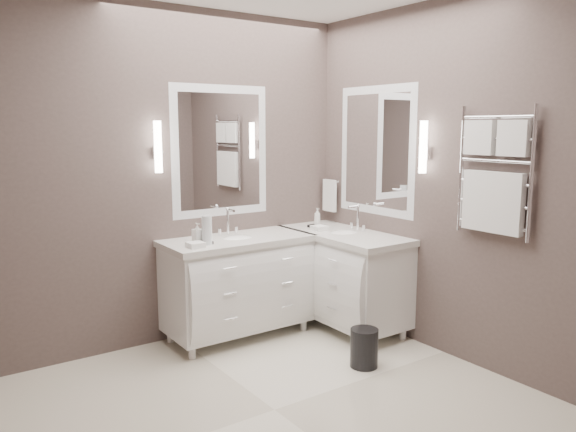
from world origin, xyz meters
TOP-DOWN VIEW (x-y plane):
  - floor at (0.00, 0.00)m, footprint 3.20×3.00m
  - wall_back at (0.00, 1.50)m, footprint 3.20×0.01m
  - wall_front at (0.00, -1.50)m, footprint 3.20×0.01m
  - wall_right at (1.60, 0.00)m, footprint 0.01×3.00m
  - vanity_back at (0.45, 1.23)m, footprint 1.24×0.59m
  - vanity_right at (1.33, 0.90)m, footprint 0.59×1.24m
  - mirror_back at (0.45, 1.49)m, footprint 0.90×0.02m
  - mirror_right at (1.59, 0.80)m, footprint 0.02×0.90m
  - sconce_back at (-0.13, 1.43)m, footprint 0.06×0.06m
  - sconce_right at (1.53, 0.22)m, footprint 0.06×0.06m
  - towel_bar_corner at (1.54, 1.36)m, footprint 0.03×0.22m
  - towel_ladder at (1.55, -0.40)m, footprint 0.06×0.58m
  - waste_bin at (0.90, 0.16)m, footprint 0.23×0.23m
  - amenity_tray_back at (0.10, 1.16)m, footprint 0.15×0.11m
  - amenity_tray_right at (1.28, 1.22)m, footprint 0.14×0.17m
  - water_bottle at (0.12, 1.12)m, footprint 0.08×0.08m
  - soap_bottle_a at (0.07, 1.18)m, footprint 0.08×0.08m
  - soap_bottle_b at (0.13, 1.13)m, footprint 0.10×0.10m
  - soap_bottle_c at (1.28, 1.22)m, footprint 0.06×0.06m

SIDE VIEW (x-z plane):
  - floor at x=0.00m, z-range -0.01..0.00m
  - waste_bin at x=0.90m, z-range 0.00..0.29m
  - vanity_back at x=0.45m, z-range 0.00..0.97m
  - vanity_right at x=1.33m, z-range 0.00..0.97m
  - amenity_tray_back at x=0.10m, z-range 0.85..0.87m
  - amenity_tray_right at x=1.28m, z-range 0.85..0.87m
  - soap_bottle_b at x=0.13m, z-range 0.87..0.97m
  - soap_bottle_a at x=0.07m, z-range 0.87..1.01m
  - soap_bottle_c at x=1.28m, z-range 0.87..1.02m
  - water_bottle at x=0.12m, z-range 0.85..1.08m
  - towel_bar_corner at x=1.54m, z-range 0.97..1.27m
  - wall_back at x=0.00m, z-range 0.00..2.70m
  - wall_front at x=0.00m, z-range 0.00..2.70m
  - wall_right at x=1.60m, z-range 0.00..2.70m
  - towel_ladder at x=1.55m, z-range 0.94..1.84m
  - mirror_back at x=0.45m, z-range 1.00..2.10m
  - mirror_right at x=1.59m, z-range 1.00..2.10m
  - sconce_back at x=-0.13m, z-range 1.39..1.79m
  - sconce_right at x=1.53m, z-range 1.39..1.79m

